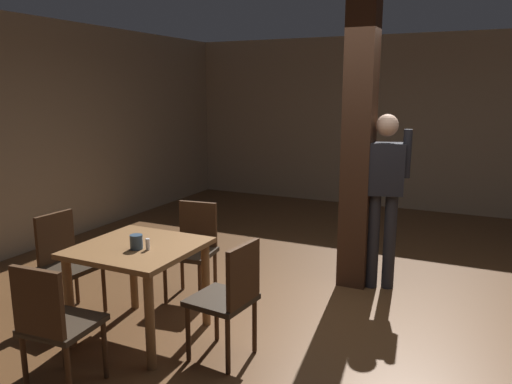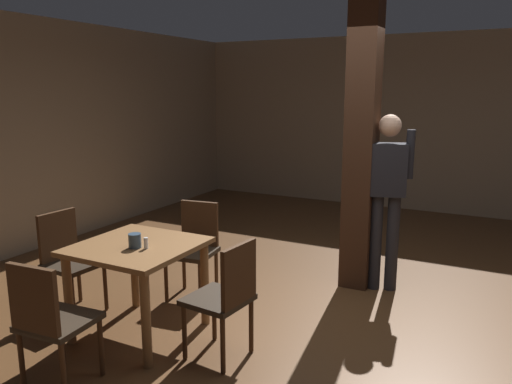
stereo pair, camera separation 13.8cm
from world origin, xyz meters
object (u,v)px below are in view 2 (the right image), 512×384
Objects in this scene: dining_table at (138,260)px; chair_west at (68,257)px; chair_south at (50,319)px; chair_east at (226,294)px; napkin_cup at (135,241)px; salt_shaker at (146,243)px; chair_north at (195,244)px; standing_person at (387,190)px.

chair_west is (-0.82, 0.04, -0.11)m from dining_table.
chair_south is 1.00× the size of chair_east.
chair_south is at bearing -88.89° from dining_table.
dining_table is 1.01× the size of chair_west.
napkin_cup is 1.27× the size of salt_shaker.
chair_south reaches higher than napkin_cup.
chair_north is 1.00× the size of chair_south.
chair_east is at bearing -110.66° from standing_person.
chair_east is 2.04m from standing_person.
chair_west is at bearing 177.68° from chair_east.
dining_table is at bearing 91.11° from chair_south.
dining_table is 0.85m from chair_north.
chair_north is at bearing 91.75° from chair_south.
salt_shaker is at bearing -22.08° from dining_table.
chair_east is (1.65, -0.07, 0.00)m from chair_west.
chair_east is 0.52× the size of standing_person.
chair_west reaches higher than dining_table.
chair_west is 8.00× the size of napkin_cup.
chair_east is (0.86, -0.87, 0.00)m from chair_north.
napkin_cup is at bearing -176.49° from chair_east.
chair_east is (0.83, -0.03, -0.11)m from dining_table.
napkin_cup is 0.09m from salt_shaker.
chair_north is at bearing 100.90° from salt_shaker.
standing_person is at bearing 60.82° from chair_south.
standing_person reaches higher than chair_west.
chair_west is 1.01m from salt_shaker.
chair_north reaches higher than salt_shaker.
napkin_cup reaches higher than dining_table.
napkin_cup is at bearing -58.48° from dining_table.
dining_table is 0.21m from napkin_cup.
chair_east is at bearing -45.34° from chair_north.
dining_table is at bearing -129.93° from standing_person.
chair_east is 8.00× the size of napkin_cup.
dining_table is 1.01× the size of chair_south.
standing_person is at bearing 53.55° from salt_shaker.
chair_west is 0.52× the size of standing_person.
salt_shaker is (0.96, -0.09, 0.29)m from chair_west.
standing_person reaches higher than napkin_cup.
chair_east reaches higher than napkin_cup.
chair_north reaches higher than dining_table.
chair_south is 3.13m from standing_person.
salt_shaker is (0.12, 0.82, 0.29)m from chair_south.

